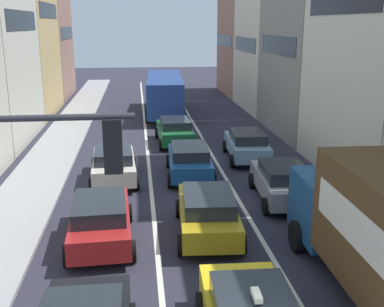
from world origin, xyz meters
name	(u,v)px	position (x,y,z in m)	size (l,w,h in m)	color
sidewalk_left	(58,146)	(-6.70, 20.00, 0.07)	(2.60, 64.00, 0.14)	#9B9B9B
lane_stripe_left	(147,144)	(-1.70, 20.00, 0.01)	(0.16, 60.00, 0.01)	silver
lane_stripe_right	(205,143)	(1.70, 20.00, 0.01)	(0.16, 60.00, 0.01)	silver
building_row_right	(344,41)	(9.90, 20.49, 5.75)	(7.20, 43.90, 14.23)	#936B5B
sedan_centre_lane_second	(208,212)	(0.02, 7.72, 0.80)	(2.29, 4.41, 1.49)	#B29319
wagon_left_lane_second	(101,219)	(-3.43, 7.52, 0.80)	(2.22, 4.38, 1.49)	#A51E1E
hatchback_centre_lane_third	(190,160)	(0.10, 13.82, 0.80)	(2.22, 4.38, 1.49)	#194C8C
sedan_left_lane_third	(114,163)	(-3.28, 13.66, 0.80)	(2.22, 4.38, 1.49)	beige
coupe_centre_lane_fourth	(175,130)	(-0.07, 19.96, 0.80)	(2.16, 4.35, 1.49)	#19592D
sedan_right_lane_behind_truck	(282,181)	(3.39, 10.46, 0.80)	(2.29, 4.41, 1.49)	gray
wagon_right_lane_far	(247,144)	(3.33, 16.32, 0.80)	(2.28, 4.40, 1.49)	#759EB7
bus_mid_queue_primary	(165,92)	(-0.08, 29.23, 1.76)	(3.19, 10.61, 2.90)	navy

